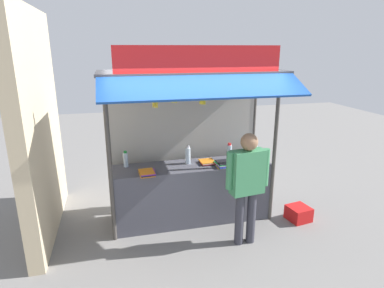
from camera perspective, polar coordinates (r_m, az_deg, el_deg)
The scene contains 16 objects.
ground_plane at distance 5.55m, azimuth -0.00°, elevation -13.05°, with size 20.00×20.00×0.00m, color slate.
stall_counter at distance 5.33m, azimuth -0.00°, elevation -8.57°, with size 2.52×0.62×0.96m, color #4C4C56.
stall_structure at distance 5.08m, azimuth -0.41°, elevation 4.55°, with size 2.72×1.54×2.78m.
water_bottle_mid_right at distance 5.34m, azimuth 6.58°, elevation -1.50°, with size 0.08×0.08×0.30m.
water_bottle_front_left at distance 5.14m, azimuth -11.64°, elevation -2.69°, with size 0.07×0.07×0.26m.
water_bottle_far_left at distance 5.17m, azimuth -0.73°, elevation -2.02°, with size 0.08×0.08×0.30m.
water_bottle_back_left at distance 5.49m, azimuth 11.04°, elevation -1.22°, with size 0.08×0.08×0.30m.
magazine_stack_rear_center at distance 5.22m, azimuth 2.75°, elevation -3.19°, with size 0.25×0.26×0.05m.
magazine_stack_back_right at distance 4.82m, azimuth -7.92°, elevation -5.07°, with size 0.24×0.29×0.05m.
magazine_stack_left at distance 5.11m, azimuth 5.60°, elevation -3.53°, with size 0.25×0.27×0.08m.
banana_bunch_inner_left at distance 4.49m, azimuth 1.93°, elevation 8.04°, with size 0.10×0.11×0.31m.
banana_bunch_inner_right at distance 4.36m, azimuth -6.49°, elevation 7.45°, with size 0.09×0.11×0.33m.
banana_bunch_leftmost at distance 4.40m, azimuth -3.11°, elevation 8.31°, with size 0.10×0.11×0.27m.
vendor_person at distance 4.56m, azimuth 9.74°, elevation -6.18°, with size 0.63×0.26×1.66m.
plastic_crate at distance 5.74m, azimuth 18.30°, elevation -11.55°, with size 0.34×0.34×0.23m, color red.
neighbour_wall at distance 5.21m, azimuth -25.47°, elevation 2.79°, with size 0.20×2.40×3.29m, color beige.
Camera 1 is at (-1.17, -4.68, 2.74)m, focal length 30.19 mm.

